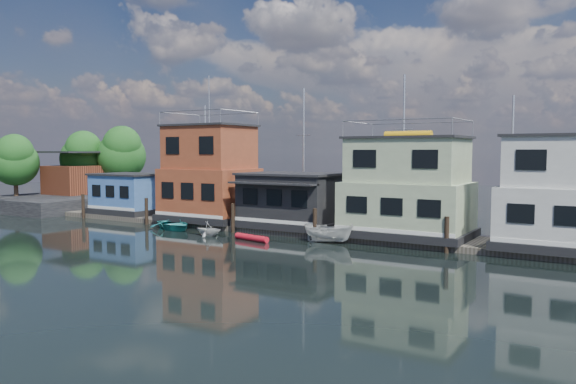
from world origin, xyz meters
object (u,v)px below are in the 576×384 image
Objects in this scene: houseboat_blue at (130,194)px; red_kayak at (252,238)px; motorboat at (328,233)px; dinghy_teal at (174,224)px; houseboat_white at (574,196)px; houseboat_red at (210,175)px; dinghy_white at (208,229)px; houseboat_dark at (292,200)px; houseboat_green at (407,189)px.

red_kayak is at bearing -16.66° from houseboat_blue.
dinghy_teal is (-13.15, -0.70, -0.27)m from motorboat.
houseboat_white is 2.38× the size of motorboat.
motorboat is at bearing -8.28° from houseboat_blue.
houseboat_red is 7.43m from dinghy_white.
houseboat_white reaches higher than red_kayak.
motorboat reaches higher than red_kayak.
houseboat_red is 2.96× the size of dinghy_teal.
houseboat_red is 8.18m from houseboat_dark.
houseboat_blue is at bearing -180.00° from houseboat_red.
houseboat_green is 2.84× the size of red_kayak.
motorboat is (-14.22, -3.24, -2.86)m from houseboat_white.
motorboat is at bearing -142.43° from houseboat_green.
houseboat_green is 2.38× the size of motorboat.
houseboat_blue is 1.60× the size of dinghy_teal.
houseboat_green is 6.04m from motorboat.
red_kayak is at bearing -150.08° from houseboat_green.
dinghy_teal reaches higher than red_kayak.
houseboat_blue is 36.52m from houseboat_white.
houseboat_red is 3.36× the size of motorboat.
houseboat_green reaches higher than dinghy_white.
dinghy_teal is at bearing -177.07° from red_kayak.
houseboat_red is at bearing 158.33° from red_kayak.
houseboat_red is at bearing 31.24° from dinghy_white.
houseboat_blue is 14.58m from dinghy_white.
motorboat is (4.78, -3.22, -1.74)m from houseboat_dark.
dinghy_white is at bearing -83.25° from dinghy_teal.
houseboat_dark is 3.66× the size of dinghy_white.
houseboat_red reaches higher than houseboat_green.
motorboat is (22.28, -3.24, -1.52)m from houseboat_blue.
houseboat_white reaches higher than motorboat.
houseboat_dark is 1.85× the size of dinghy_teal.
red_kayak is (-0.06, -5.20, -2.20)m from houseboat_dark.
houseboat_blue reaches higher than dinghy_white.
houseboat_red reaches higher than dinghy_teal.
houseboat_white is (27.00, 0.00, -0.57)m from houseboat_red.
dinghy_white is (-12.94, -5.10, -3.02)m from houseboat_green.
houseboat_red reaches higher than motorboat.
houseboat_blue is at bearing 77.42° from motorboat.
houseboat_green reaches higher than motorboat.
houseboat_green is 14.23m from dinghy_white.
dinghy_teal is (-8.37, -3.92, -2.00)m from houseboat_dark.
houseboat_red is 1.41× the size of houseboat_green.
dinghy_white is 4.58m from dinghy_teal.
houseboat_red is 13.63m from motorboat.
motorboat is (12.78, -3.24, -3.42)m from houseboat_red.
houseboat_white is at bearing -81.45° from motorboat.
dinghy_white is at bearing -51.49° from houseboat_red.
red_kayak is (7.94, -5.22, -3.89)m from houseboat_red.
houseboat_white is 2.84× the size of red_kayak.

